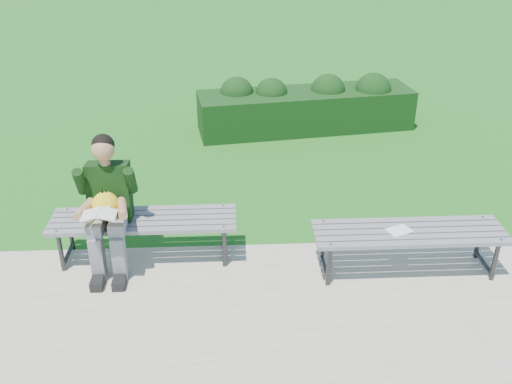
# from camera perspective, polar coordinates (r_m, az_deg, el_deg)

# --- Properties ---
(ground) EXTENTS (80.00, 80.00, 0.00)m
(ground) POSITION_cam_1_polar(r_m,az_deg,el_deg) (5.99, 2.93, -5.36)
(ground) COLOR #3C7424
(ground) RESTS_ON ground
(walkway) EXTENTS (30.00, 3.50, 0.02)m
(walkway) POSITION_cam_1_polar(r_m,az_deg,el_deg) (4.63, 5.09, -17.07)
(walkway) COLOR #B5A897
(walkway) RESTS_ON ground
(hedge) EXTENTS (3.37, 1.29, 0.85)m
(hedge) POSITION_cam_1_polar(r_m,az_deg,el_deg) (8.94, 5.07, 8.61)
(hedge) COLOR #1A4310
(hedge) RESTS_ON ground
(bench_left) EXTENTS (1.80, 0.50, 0.46)m
(bench_left) POSITION_cam_1_polar(r_m,az_deg,el_deg) (5.67, -11.16, -3.06)
(bench_left) COLOR slate
(bench_left) RESTS_ON walkway
(bench_right) EXTENTS (1.80, 0.50, 0.46)m
(bench_right) POSITION_cam_1_polar(r_m,az_deg,el_deg) (5.56, 15.05, -4.21)
(bench_right) COLOR slate
(bench_right) RESTS_ON walkway
(seated_boy) EXTENTS (0.56, 0.76, 1.31)m
(seated_boy) POSITION_cam_1_polar(r_m,az_deg,el_deg) (5.50, -14.65, -0.92)
(seated_boy) COLOR slate
(seated_boy) RESTS_ON walkway
(paper_sheet) EXTENTS (0.26, 0.23, 0.01)m
(paper_sheet) POSITION_cam_1_polar(r_m,az_deg,el_deg) (5.50, 14.13, -3.75)
(paper_sheet) COLOR white
(paper_sheet) RESTS_ON bench_right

